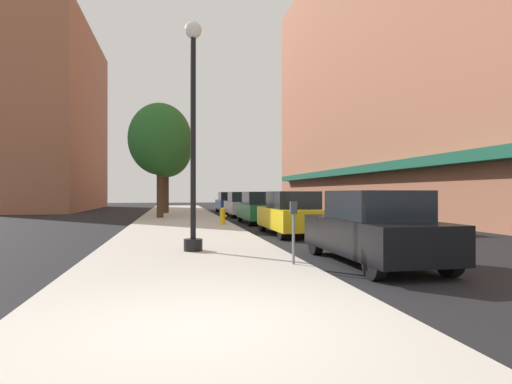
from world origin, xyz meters
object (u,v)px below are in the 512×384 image
at_px(tree_near, 166,148).
at_px(lamppost, 193,131).
at_px(car_yellow, 292,214).
at_px(fire_hydrant, 223,216).
at_px(tree_mid, 160,140).
at_px(car_black, 373,228).
at_px(parking_meter_near, 293,224).
at_px(car_silver, 241,205).
at_px(car_green, 260,208).
at_px(car_blue, 229,202).

bearing_deg(tree_near, lamppost, -87.07).
bearing_deg(car_yellow, fire_hydrant, 114.96).
bearing_deg(tree_near, fire_hydrant, -76.47).
relative_size(tree_mid, car_black, 1.59).
bearing_deg(tree_near, car_yellow, -72.69).
xyz_separation_m(parking_meter_near, tree_near, (-3.01, 22.71, 3.93)).
height_order(fire_hydrant, car_silver, car_silver).
distance_m(fire_hydrant, car_yellow, 4.73).
xyz_separation_m(parking_meter_near, car_black, (1.95, 0.29, -0.14)).
bearing_deg(lamppost, car_silver, 76.52).
distance_m(fire_hydrant, car_green, 2.76).
relative_size(tree_near, tree_mid, 1.02).
bearing_deg(lamppost, parking_meter_near, -50.77).
relative_size(car_yellow, car_green, 1.00).
distance_m(lamppost, car_black, 5.06).
distance_m(lamppost, tree_near, 20.40).
xyz_separation_m(tree_mid, car_black, (5.21, -16.74, -3.99)).
bearing_deg(car_green, car_silver, 87.98).
bearing_deg(car_black, car_yellow, 88.77).
distance_m(lamppost, tree_mid, 14.76).
bearing_deg(car_yellow, lamppost, -133.65).
bearing_deg(car_black, car_blue, 88.77).
relative_size(lamppost, tree_near, 0.85).
height_order(fire_hydrant, car_green, car_green).
relative_size(parking_meter_near, car_silver, 0.30).
distance_m(lamppost, car_yellow, 6.36).
relative_size(fire_hydrant, car_yellow, 0.18).
relative_size(parking_meter_near, car_green, 0.30).
bearing_deg(car_blue, car_black, -90.27).
xyz_separation_m(fire_hydrant, car_yellow, (2.14, -4.21, 0.29)).
height_order(lamppost, car_yellow, lamppost).
relative_size(fire_hydrant, tree_mid, 0.12).
distance_m(parking_meter_near, car_silver, 18.84).
relative_size(tree_near, car_yellow, 1.62).
distance_m(car_black, car_yellow, 6.53).
xyz_separation_m(parking_meter_near, car_yellow, (1.95, 6.81, -0.14)).
bearing_deg(car_yellow, car_silver, 87.97).
bearing_deg(parking_meter_near, car_silver, 84.06).
distance_m(parking_meter_near, car_yellow, 7.09).
bearing_deg(fire_hydrant, car_black, -78.71).
bearing_deg(car_green, lamppost, -112.78).
height_order(car_yellow, car_silver, same).
distance_m(lamppost, parking_meter_near, 3.84).
bearing_deg(car_black, lamppost, 150.33).
xyz_separation_m(lamppost, car_black, (3.91, -2.12, -2.39)).
bearing_deg(parking_meter_near, tree_near, 97.54).
relative_size(parking_meter_near, car_yellow, 0.30).
height_order(fire_hydrant, car_yellow, car_yellow).
height_order(lamppost, parking_meter_near, lamppost).
height_order(lamppost, car_silver, lamppost).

